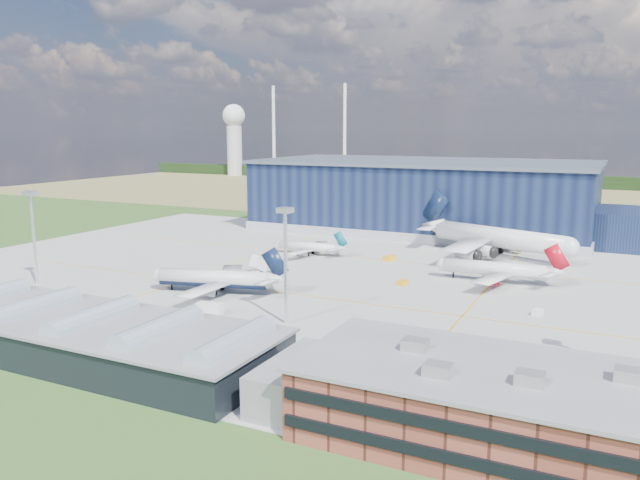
% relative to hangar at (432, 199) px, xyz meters
% --- Properties ---
extents(ground, '(600.00, 600.00, 0.00)m').
position_rel_hangar_xyz_m(ground, '(-2.81, -94.80, -11.62)').
color(ground, '#29491B').
rests_on(ground, ground).
extents(apron, '(220.00, 160.00, 0.08)m').
position_rel_hangar_xyz_m(apron, '(-2.81, -84.80, -11.59)').
color(apron, gray).
rests_on(apron, ground).
extents(farmland, '(600.00, 220.00, 0.01)m').
position_rel_hangar_xyz_m(farmland, '(-2.81, 125.20, -11.62)').
color(farmland, olive).
rests_on(farmland, ground).
extents(treeline, '(600.00, 8.00, 8.00)m').
position_rel_hangar_xyz_m(treeline, '(-2.81, 205.20, -7.62)').
color(treeline, black).
rests_on(treeline, ground).
extents(horizon_dressing, '(440.20, 18.00, 70.00)m').
position_rel_hangar_xyz_m(horizon_dressing, '(-194.11, 199.58, 22.58)').
color(horizon_dressing, white).
rests_on(horizon_dressing, ground).
extents(hangar, '(145.00, 62.00, 26.10)m').
position_rel_hangar_xyz_m(hangar, '(0.00, 0.00, 0.00)').
color(hangar, '#101835').
rests_on(hangar, ground).
extents(ops_building, '(46.00, 23.00, 10.90)m').
position_rel_hangar_xyz_m(ops_building, '(52.20, -154.81, -6.82)').
color(ops_building, brown).
rests_on(ops_building, ground).
extents(glass_concourse, '(78.00, 23.00, 8.60)m').
position_rel_hangar_xyz_m(glass_concourse, '(-9.26, -154.80, -7.93)').
color(glass_concourse, black).
rests_on(glass_concourse, ground).
extents(light_mast_west, '(2.60, 2.60, 23.00)m').
position_rel_hangar_xyz_m(light_mast_west, '(-62.81, -124.80, 3.82)').
color(light_mast_west, silver).
rests_on(light_mast_west, ground).
extents(light_mast_center, '(2.60, 2.60, 23.00)m').
position_rel_hangar_xyz_m(light_mast_center, '(7.19, -124.80, 3.82)').
color(light_mast_center, silver).
rests_on(light_mast_center, ground).
extents(airliner_navy, '(41.12, 40.59, 11.06)m').
position_rel_hangar_xyz_m(airliner_navy, '(-19.32, -111.90, -6.09)').
color(airliner_navy, silver).
rests_on(airliner_navy, ground).
extents(airliner_red, '(33.44, 32.75, 10.64)m').
position_rel_hangar_xyz_m(airliner_red, '(37.41, -72.80, -6.30)').
color(airliner_red, silver).
rests_on(airliner_red, ground).
extents(airliner_widebody, '(70.13, 69.45, 17.80)m').
position_rel_hangar_xyz_m(airliner_widebody, '(32.47, -39.80, -2.72)').
color(airliner_widebody, silver).
rests_on(airliner_widebody, ground).
extents(airliner_regional, '(24.74, 24.23, 7.93)m').
position_rel_hangar_xyz_m(airliner_regional, '(-19.84, -62.92, -7.65)').
color(airliner_regional, silver).
rests_on(airliner_regional, ground).
extents(gse_tug_a, '(3.14, 4.08, 1.50)m').
position_rel_hangar_xyz_m(gse_tug_a, '(-11.42, -133.16, -10.87)').
color(gse_tug_a, '#FCA915').
rests_on(gse_tug_a, ground).
extents(gse_tug_b, '(2.47, 3.19, 1.23)m').
position_rel_hangar_xyz_m(gse_tug_b, '(17.95, -85.49, -11.00)').
color(gse_tug_b, '#FCA915').
rests_on(gse_tug_b, ground).
extents(gse_van_a, '(5.81, 3.16, 2.41)m').
position_rel_hangar_xyz_m(gse_van_a, '(-9.96, -126.39, -10.41)').
color(gse_van_a, white).
rests_on(gse_van_a, ground).
extents(gse_cart_a, '(2.29, 2.99, 1.16)m').
position_rel_hangar_xyz_m(gse_cart_a, '(50.88, -96.99, -11.03)').
color(gse_cart_a, white).
rests_on(gse_cart_a, ground).
extents(gse_tug_c, '(3.19, 4.02, 1.53)m').
position_rel_hangar_xyz_m(gse_tug_c, '(5.24, -60.14, -10.85)').
color(gse_tug_c, '#FCA915').
rests_on(gse_tug_c, ground).
extents(gse_van_c, '(5.80, 4.25, 2.51)m').
position_rel_hangar_xyz_m(gse_van_c, '(59.51, -140.80, -10.36)').
color(gse_van_c, white).
rests_on(gse_van_c, ground).
extents(airstair, '(2.77, 5.39, 3.29)m').
position_rel_hangar_xyz_m(airstair, '(-20.34, -90.30, -9.97)').
color(airstair, white).
rests_on(airstair, ground).
extents(car_a, '(3.82, 2.10, 1.23)m').
position_rel_hangar_xyz_m(car_a, '(55.00, -142.80, -11.00)').
color(car_a, '#99999E').
rests_on(car_a, ground).
extents(car_b, '(3.98, 2.42, 1.24)m').
position_rel_hangar_xyz_m(car_b, '(3.23, -142.80, -11.00)').
color(car_b, '#99999E').
rests_on(car_b, ground).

